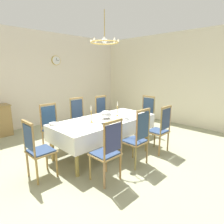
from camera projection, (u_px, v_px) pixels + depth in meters
name	position (u px, v px, depth m)	size (l,w,h in m)	color
ground	(105.00, 151.00, 4.51)	(6.86, 6.41, 0.04)	#9A9D7E
back_wall	(39.00, 79.00, 6.38)	(6.86, 0.08, 3.13)	silver
right_wall	(177.00, 79.00, 6.58)	(0.08, 6.41, 3.13)	beige
dining_table	(105.00, 122.00, 4.34)	(2.43, 1.07, 0.78)	olive
tablecloth	(105.00, 122.00, 4.34)	(2.45, 1.09, 0.34)	white
chair_south_a	(108.00, 150.00, 3.15)	(0.44, 0.42, 1.11)	#9B8146
chair_north_a	(52.00, 127.00, 4.43)	(0.44, 0.42, 1.11)	#9F7145
chair_south_b	(137.00, 137.00, 3.70)	(0.44, 0.42, 1.16)	#93834E
chair_north_b	(80.00, 120.00, 5.00)	(0.44, 0.42, 1.17)	olive
chair_south_c	(160.00, 128.00, 4.31)	(0.44, 0.42, 1.11)	olive
chair_north_c	(104.00, 115.00, 5.60)	(0.44, 0.42, 1.14)	olive
chair_head_west	(37.00, 148.00, 3.25)	(0.42, 0.44, 1.06)	#A07E45
chair_head_east	(146.00, 115.00, 5.50)	(0.42, 0.44, 1.14)	olive
soup_tureen	(106.00, 114.00, 4.33)	(0.26, 0.26, 0.21)	white
candlestick_west	(91.00, 116.00, 4.01)	(0.07, 0.07, 0.36)	gold
candlestick_east	(117.00, 110.00, 4.58)	(0.07, 0.07, 0.35)	gold
bowl_near_left	(126.00, 119.00, 4.23)	(0.19, 0.19, 0.04)	white
bowl_near_right	(54.00, 124.00, 3.86)	(0.18, 0.18, 0.04)	white
bowl_far_left	(105.00, 124.00, 3.81)	(0.18, 0.18, 0.04)	white
spoon_primary	(128.00, 119.00, 4.34)	(0.03, 0.18, 0.01)	gold
spoon_secondary	(48.00, 125.00, 3.80)	(0.07, 0.17, 0.01)	gold
mounted_clock	(56.00, 60.00, 6.64)	(0.33, 0.06, 0.33)	#D1B251
chandelier	(105.00, 42.00, 3.96)	(0.61, 0.61, 0.66)	gold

